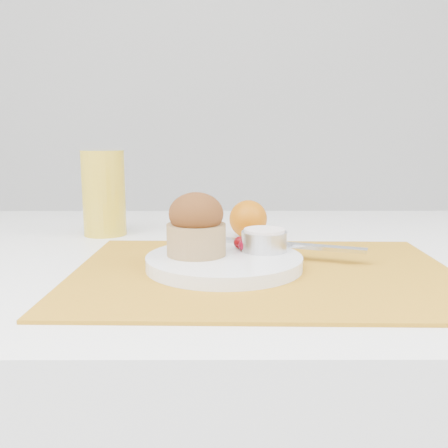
{
  "coord_description": "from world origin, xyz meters",
  "views": [
    {
      "loc": [
        0.01,
        -0.73,
        0.93
      ],
      "look_at": [
        0.01,
        -0.0,
        0.8
      ],
      "focal_mm": 40.0,
      "sensor_mm": 36.0,
      "label": 1
    }
  ],
  "objects_px": {
    "orange": "(248,219)",
    "juice_glass": "(104,193)",
    "muffin": "(196,226)",
    "plate": "(224,262)"
  },
  "relations": [
    {
      "from": "orange",
      "to": "juice_glass",
      "type": "relative_size",
      "value": 0.44
    },
    {
      "from": "juice_glass",
      "to": "muffin",
      "type": "bearing_deg",
      "value": -53.25
    },
    {
      "from": "plate",
      "to": "muffin",
      "type": "xyz_separation_m",
      "value": [
        -0.04,
        0.01,
        0.05
      ]
    },
    {
      "from": "plate",
      "to": "orange",
      "type": "distance_m",
      "value": 0.22
    },
    {
      "from": "muffin",
      "to": "orange",
      "type": "bearing_deg",
      "value": 69.26
    },
    {
      "from": "plate",
      "to": "orange",
      "type": "relative_size",
      "value": 3.13
    },
    {
      "from": "plate",
      "to": "juice_glass",
      "type": "relative_size",
      "value": 1.37
    },
    {
      "from": "plate",
      "to": "muffin",
      "type": "bearing_deg",
      "value": 171.39
    },
    {
      "from": "orange",
      "to": "muffin",
      "type": "bearing_deg",
      "value": -110.74
    },
    {
      "from": "juice_glass",
      "to": "muffin",
      "type": "xyz_separation_m",
      "value": [
        0.18,
        -0.24,
        -0.02
      ]
    }
  ]
}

